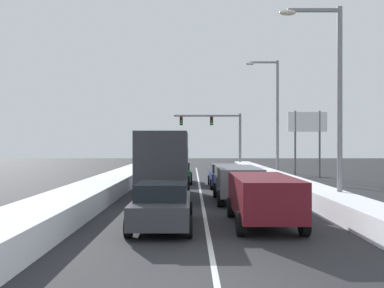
% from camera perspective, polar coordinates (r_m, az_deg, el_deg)
% --- Properties ---
extents(ground_plane, '(120.00, 120.00, 0.00)m').
position_cam_1_polar(ground_plane, '(24.21, 1.06, -6.59)').
color(ground_plane, '#28282B').
extents(lane_stripe_between_right_lane_and_center_lane, '(0.14, 43.88, 0.01)m').
position_cam_1_polar(lane_stripe_between_right_lane_and_center_lane, '(28.17, 0.89, -5.66)').
color(lane_stripe_between_right_lane_and_center_lane, silver).
rests_on(lane_stripe_between_right_lane_and_center_lane, ground).
extents(snow_bank_right_shoulder, '(1.58, 43.88, 0.77)m').
position_cam_1_polar(snow_bank_right_shoulder, '(28.72, 11.56, -4.79)').
color(snow_bank_right_shoulder, white).
rests_on(snow_bank_right_shoulder, ground).
extents(snow_bank_left_shoulder, '(2.19, 43.88, 0.84)m').
position_cam_1_polar(snow_bank_left_shoulder, '(28.54, -9.84, -4.74)').
color(snow_bank_left_shoulder, white).
rests_on(snow_bank_left_shoulder, ground).
extents(suv_maroon_right_lane_nearest, '(2.16, 4.90, 1.67)m').
position_cam_1_polar(suv_maroon_right_lane_nearest, '(14.89, 9.34, -6.79)').
color(suv_maroon_right_lane_nearest, maroon).
rests_on(suv_maroon_right_lane_nearest, ground).
extents(suv_gray_right_lane_second, '(2.16, 4.90, 1.67)m').
position_cam_1_polar(suv_gray_right_lane_second, '(20.81, 5.96, -4.86)').
color(suv_gray_right_lane_second, slate).
rests_on(suv_gray_right_lane_second, ground).
extents(sedan_navy_right_lane_third, '(2.00, 4.50, 1.51)m').
position_cam_1_polar(sedan_navy_right_lane_third, '(27.66, 4.21, -4.18)').
color(sedan_navy_right_lane_third, navy).
rests_on(sedan_navy_right_lane_third, ground).
extents(sedan_charcoal_center_lane_nearest, '(2.00, 4.50, 1.51)m').
position_cam_1_polar(sedan_charcoal_center_lane_nearest, '(14.34, -4.09, -8.07)').
color(sedan_charcoal_center_lane_nearest, '#38383D').
rests_on(sedan_charcoal_center_lane_nearest, ground).
extents(box_truck_center_lane_second, '(2.53, 7.20, 3.36)m').
position_cam_1_polar(box_truck_center_lane_second, '(22.02, -3.77, -2.28)').
color(box_truck_center_lane_second, black).
rests_on(box_truck_center_lane_second, ground).
extents(sedan_green_center_lane_third, '(2.00, 4.50, 1.51)m').
position_cam_1_polar(sedan_green_center_lane_third, '(30.60, -1.96, -3.78)').
color(sedan_green_center_lane_third, '#1E5633').
rests_on(sedan_green_center_lane_third, ground).
extents(traffic_light_gantry, '(7.54, 0.47, 6.20)m').
position_cam_1_polar(traffic_light_gantry, '(48.09, 3.54, 2.04)').
color(traffic_light_gantry, slate).
rests_on(traffic_light_gantry, ground).
extents(street_lamp_right_near, '(2.66, 0.36, 8.57)m').
position_cam_1_polar(street_lamp_right_near, '(19.13, 17.94, 6.97)').
color(street_lamp_right_near, gray).
rests_on(street_lamp_right_near, ground).
extents(street_lamp_right_mid, '(2.66, 0.36, 9.42)m').
position_cam_1_polar(street_lamp_right_mid, '(34.74, 10.66, 4.56)').
color(street_lamp_right_mid, gray).
rests_on(street_lamp_right_mid, ground).
extents(roadside_sign_right, '(3.20, 0.16, 5.50)m').
position_cam_1_polar(roadside_sign_right, '(36.32, 14.98, 1.95)').
color(roadside_sign_right, '#59595B').
rests_on(roadside_sign_right, ground).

